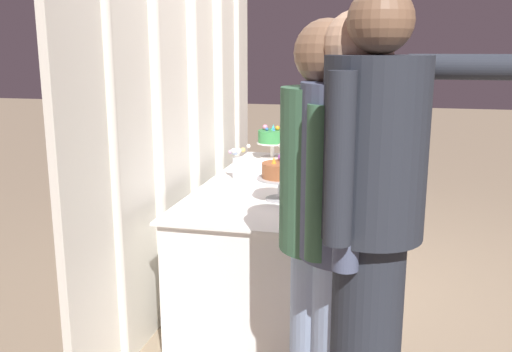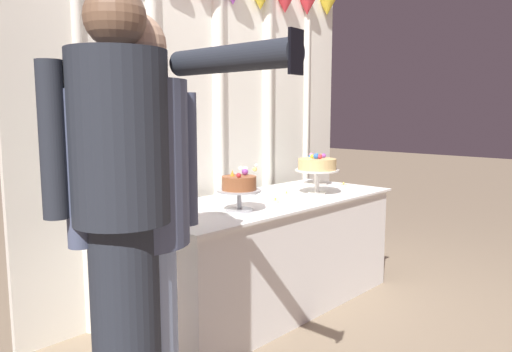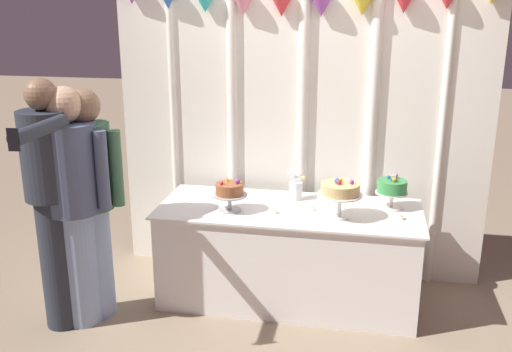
% 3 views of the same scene
% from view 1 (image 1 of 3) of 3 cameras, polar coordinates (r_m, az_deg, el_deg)
% --- Properties ---
extents(ground_plane, '(24.00, 24.00, 0.00)m').
position_cam_1_polar(ground_plane, '(3.67, 3.09, -11.83)').
color(ground_plane, gray).
extents(draped_curtain, '(2.91, 0.17, 2.51)m').
position_cam_1_polar(draped_curtain, '(3.52, -6.84, 9.89)').
color(draped_curtain, white).
rests_on(draped_curtain, ground_plane).
extents(cake_table, '(1.90, 0.77, 0.73)m').
position_cam_1_polar(cake_table, '(3.55, 1.56, -6.31)').
color(cake_table, white).
rests_on(cake_table, ground_plane).
extents(cake_display_leftmost, '(0.25, 0.25, 0.24)m').
position_cam_1_polar(cake_display_leftmost, '(3.00, 2.49, 0.24)').
color(cake_display_leftmost, '#B2B2B7').
rests_on(cake_display_leftmost, cake_table).
extents(cake_display_center, '(0.31, 0.31, 0.29)m').
position_cam_1_polar(cake_display_center, '(3.74, 4.62, 3.54)').
color(cake_display_center, silver).
rests_on(cake_display_center, cake_table).
extents(cake_display_rightmost, '(0.23, 0.23, 0.25)m').
position_cam_1_polar(cake_display_rightmost, '(4.14, 1.67, 3.80)').
color(cake_display_rightmost, silver).
rests_on(cake_display_rightmost, cake_table).
extents(flower_vase, '(0.14, 0.14, 0.22)m').
position_cam_1_polar(flower_vase, '(3.50, -1.62, 1.02)').
color(flower_vase, silver).
rests_on(flower_vase, cake_table).
extents(tealight_far_left, '(0.04, 0.04, 0.03)m').
position_cam_1_polar(tealight_far_left, '(3.35, 3.42, -0.82)').
color(tealight_far_left, beige).
rests_on(tealight_far_left, cake_table).
extents(tealight_near_left, '(0.04, 0.04, 0.03)m').
position_cam_1_polar(tealight_near_left, '(3.61, 2.28, 0.18)').
color(tealight_near_left, beige).
rests_on(tealight_near_left, cake_table).
extents(tealight_near_right, '(0.05, 0.05, 0.03)m').
position_cam_1_polar(tealight_near_right, '(4.19, 4.74, 1.94)').
color(tealight_near_right, beige).
rests_on(tealight_near_right, cake_table).
extents(guest_man_pink_jacket, '(0.49, 0.33, 1.63)m').
position_cam_1_polar(guest_man_pink_jacket, '(2.09, 6.75, -4.80)').
color(guest_man_pink_jacket, '#93ADD6').
rests_on(guest_man_pink_jacket, ground_plane).
extents(guest_man_dark_suit, '(0.54, 0.38, 1.66)m').
position_cam_1_polar(guest_man_dark_suit, '(2.02, 9.60, -5.74)').
color(guest_man_dark_suit, '#93ADD6').
rests_on(guest_man_dark_suit, ground_plane).
extents(guest_girl_blue_dress, '(0.46, 0.83, 1.72)m').
position_cam_1_polar(guest_girl_blue_dress, '(1.89, 11.73, -5.34)').
color(guest_girl_blue_dress, '#282D38').
rests_on(guest_girl_blue_dress, ground_plane).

